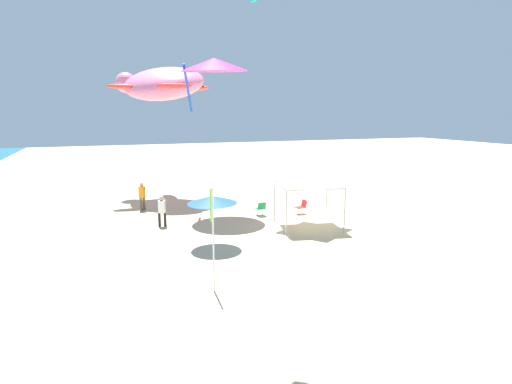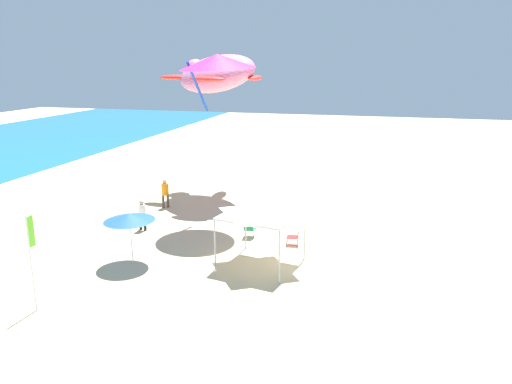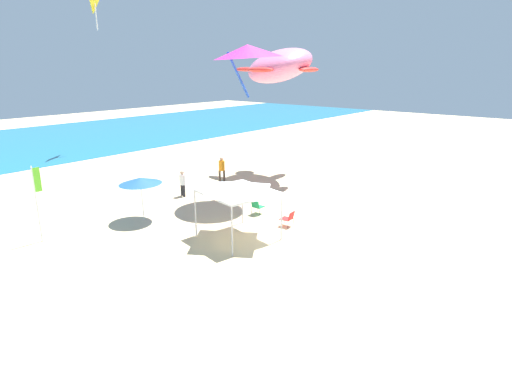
% 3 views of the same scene
% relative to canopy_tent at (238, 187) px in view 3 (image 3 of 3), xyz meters
% --- Properties ---
extents(ground, '(120.00, 120.00, 0.10)m').
position_rel_canopy_tent_xyz_m(ground, '(0.90, -1.62, -2.49)').
color(ground, '#D6BC8C').
extents(canopy_tent, '(3.36, 3.49, 2.72)m').
position_rel_canopy_tent_xyz_m(canopy_tent, '(0.00, 0.00, 0.00)').
color(canopy_tent, '#B7B7BC').
rests_on(canopy_tent, ground).
extents(beach_umbrella, '(2.18, 2.18, 2.32)m').
position_rel_canopy_tent_xyz_m(beach_umbrella, '(-1.40, 5.40, -0.32)').
color(beach_umbrella, silver).
rests_on(beach_umbrella, ground).
extents(folding_chair_right_of_tent, '(0.59, 0.67, 0.82)m').
position_rel_canopy_tent_xyz_m(folding_chair_right_of_tent, '(2.64, -0.97, -1.96)').
color(folding_chair_right_of_tent, black).
rests_on(folding_chair_right_of_tent, ground).
extents(folding_chair_near_cooler, '(0.65, 0.57, 0.82)m').
position_rel_canopy_tent_xyz_m(folding_chair_near_cooler, '(3.08, 1.41, -1.96)').
color(folding_chair_near_cooler, black).
rests_on(folding_chair_near_cooler, ground).
extents(banner_flag, '(0.36, 0.06, 3.53)m').
position_rel_canopy_tent_xyz_m(banner_flag, '(-6.00, 6.58, -0.31)').
color(banner_flag, silver).
rests_on(banner_flag, ground).
extents(person_beachcomber, '(0.38, 0.43, 1.61)m').
position_rel_canopy_tent_xyz_m(person_beachcomber, '(2.73, 7.04, -1.49)').
color(person_beachcomber, black).
rests_on(person_beachcomber, ground).
extents(person_by_tent, '(0.41, 0.41, 1.73)m').
position_rel_canopy_tent_xyz_m(person_by_tent, '(6.78, 7.65, -1.42)').
color(person_by_tent, brown).
rests_on(person_by_tent, ground).
extents(kite_delta_magenta, '(5.27, 5.26, 3.08)m').
position_rel_canopy_tent_xyz_m(kite_delta_magenta, '(4.85, 3.54, 6.03)').
color(kite_delta_magenta, '#E02D9E').
extents(kite_turtle_pink, '(7.44, 7.45, 3.18)m').
position_rel_canopy_tent_xyz_m(kite_turtle_pink, '(10.60, 5.67, 5.29)').
color(kite_turtle_pink, pink).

